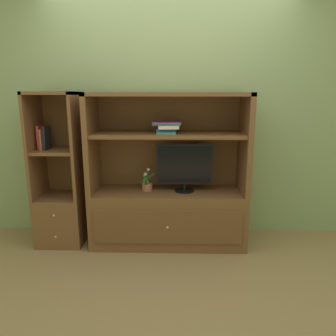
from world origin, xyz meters
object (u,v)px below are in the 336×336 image
(media_console, at_px, (168,198))
(magazine_stack, at_px, (167,127))
(potted_plant, at_px, (147,185))
(tv_monitor, at_px, (185,166))
(upright_book_row, at_px, (44,138))
(bookshelf_tall, at_px, (61,194))

(media_console, xyz_separation_m, magazine_stack, (-0.01, -0.01, 0.73))
(potted_plant, relative_size, magazine_stack, 0.67)
(tv_monitor, bearing_deg, upright_book_row, 179.90)
(upright_book_row, bearing_deg, media_console, 0.39)
(tv_monitor, distance_m, bookshelf_tall, 1.30)
(magazine_stack, bearing_deg, bookshelf_tall, 179.43)
(media_console, xyz_separation_m, potted_plant, (-0.22, 0.01, 0.13))
(tv_monitor, height_order, potted_plant, tv_monitor)
(tv_monitor, bearing_deg, potted_plant, 177.27)
(potted_plant, distance_m, upright_book_row, 1.12)
(potted_plant, xyz_separation_m, bookshelf_tall, (-0.89, -0.00, -0.10))
(potted_plant, height_order, magazine_stack, magazine_stack)
(bookshelf_tall, xyz_separation_m, upright_book_row, (-0.12, -0.01, 0.58))
(magazine_stack, bearing_deg, upright_book_row, -179.99)
(upright_book_row, bearing_deg, bookshelf_tall, 5.11)
(tv_monitor, relative_size, bookshelf_tall, 0.37)
(magazine_stack, xyz_separation_m, upright_book_row, (-1.22, -0.00, -0.11))
(tv_monitor, height_order, upright_book_row, upright_book_row)
(media_console, bearing_deg, bookshelf_tall, 179.86)
(media_console, relative_size, magazine_stack, 4.46)
(tv_monitor, bearing_deg, media_console, 176.28)
(media_console, bearing_deg, tv_monitor, -3.72)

